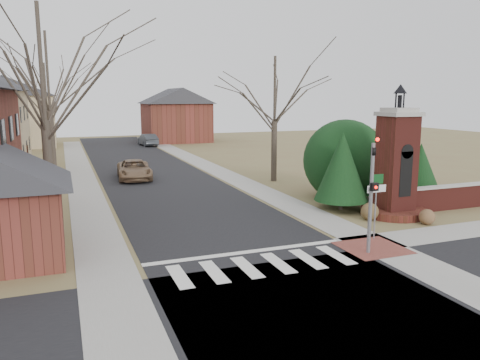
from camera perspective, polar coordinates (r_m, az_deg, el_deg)
name	(u,v)px	position (r m, az deg, el deg)	size (l,w,h in m)	color
ground	(272,273)	(16.11, 3.94, -11.28)	(120.00, 120.00, 0.00)	brown
main_street	(152,174)	(36.63, -10.64, 0.72)	(8.00, 70.00, 0.01)	black
cross_street	(317,311)	(13.67, 9.41, -15.43)	(120.00, 8.00, 0.01)	black
crosswalk_zone	(263,265)	(16.79, 2.78, -10.33)	(8.00, 2.20, 0.02)	silver
stop_bar	(247,252)	(18.09, 0.85, -8.79)	(8.00, 0.35, 0.02)	silver
sidewalk_right_main	(217,170)	(37.88, -2.88, 1.19)	(2.00, 60.00, 0.02)	gray
sidewalk_left	(81,178)	(36.09, -18.78, 0.22)	(2.00, 60.00, 0.02)	gray
curb_apron	(372,248)	(19.28, 15.85, -7.98)	(2.40, 2.40, 0.02)	brown
traffic_signal_pole	(372,186)	(18.02, 15.77, -0.77)	(0.28, 0.41, 4.50)	slate
sign_post	(376,194)	(20.02, 16.26, -1.59)	(0.90, 0.07, 2.75)	slate
brick_gate_monument	(396,173)	(24.39, 18.44, 0.85)	(3.20, 3.20, 6.47)	maroon
brick_garden_wall	(463,196)	(27.69, 25.50, -1.73)	(7.50, 0.50, 1.30)	maroon
garage_left	(1,201)	(18.57, -27.16, -2.30)	(4.80, 4.80, 4.29)	maroon
house_distant_left	(9,111)	(61.87, -26.38, 7.57)	(10.80, 8.80, 8.53)	beige
house_distant_right	(176,114)	(63.27, -7.85, 8.00)	(8.80, 8.80, 7.30)	maroon
evergreen_near	(342,166)	(24.91, 12.33, 1.63)	(2.80, 2.80, 4.10)	#473D33
evergreen_mid	(380,155)	(27.74, 16.72, 2.91)	(3.40, 3.40, 4.70)	#473D33
evergreen_far	(420,168)	(28.34, 21.09, 1.37)	(2.40, 2.40, 3.30)	#473D33
evergreen_mass	(345,157)	(27.95, 12.64, 2.73)	(4.80, 4.80, 4.80)	black
bare_tree_0	(40,54)	(22.68, -23.18, 13.94)	(8.05, 8.05, 11.15)	#473D33
bare_tree_1	(47,65)	(35.67, -22.48, 12.83)	(8.40, 8.40, 11.64)	#473D33
bare_tree_2	(45,84)	(48.62, -22.65, 10.70)	(7.35, 7.35, 10.19)	#473D33
bare_tree_3	(275,85)	(32.68, 4.27, 11.52)	(7.00, 7.00, 9.70)	#473D33
pickup_truck	(134,170)	(34.57, -12.76, 1.24)	(2.29, 4.96, 1.38)	brown
distant_car	(148,140)	(58.10, -11.19, 4.83)	(1.54, 4.41, 1.45)	#393D42
dry_shrub_left	(370,212)	(23.38, 15.54, -3.73)	(0.85, 0.85, 0.85)	brown
dry_shrub_right	(427,217)	(23.46, 21.84, -4.20)	(0.73, 0.73, 0.73)	brown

